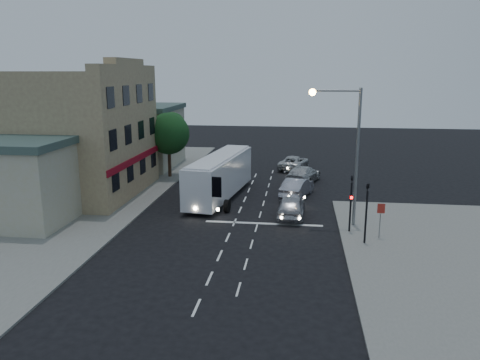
# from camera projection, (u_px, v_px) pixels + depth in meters

# --- Properties ---
(ground) EXTENTS (120.00, 120.00, 0.00)m
(ground) POSITION_uv_depth(u_px,v_px,m) (230.00, 232.00, 30.16)
(ground) COLOR black
(sidewalk_near) EXTENTS (12.00, 24.00, 0.12)m
(sidewalk_near) POSITION_uv_depth(u_px,v_px,m) (462.00, 267.00, 24.66)
(sidewalk_near) COLOR slate
(sidewalk_near) RESTS_ON ground
(sidewalk_far) EXTENTS (12.00, 50.00, 0.12)m
(sidewalk_far) POSITION_uv_depth(u_px,v_px,m) (92.00, 193.00, 39.49)
(sidewalk_far) COLOR slate
(sidewalk_far) RESTS_ON ground
(road_markings) EXTENTS (8.00, 30.55, 0.01)m
(road_markings) POSITION_uv_depth(u_px,v_px,m) (255.00, 217.00, 33.19)
(road_markings) COLOR silver
(road_markings) RESTS_ON ground
(tour_bus) EXTENTS (3.90, 11.69, 3.51)m
(tour_bus) POSITION_uv_depth(u_px,v_px,m) (220.00, 175.00, 37.99)
(tour_bus) COLOR silver
(tour_bus) RESTS_ON ground
(car_suv) EXTENTS (2.06, 4.71, 1.58)m
(car_suv) POSITION_uv_depth(u_px,v_px,m) (291.00, 206.00, 33.17)
(car_suv) COLOR #AEADB4
(car_suv) RESTS_ON ground
(car_sedan_a) EXTENTS (2.90, 5.03, 1.57)m
(car_sedan_a) POSITION_uv_depth(u_px,v_px,m) (297.00, 187.00, 38.49)
(car_sedan_a) COLOR #9E9EAC
(car_sedan_a) RESTS_ON ground
(car_sedan_b) EXTENTS (3.71, 5.92, 1.60)m
(car_sedan_b) POSITION_uv_depth(u_px,v_px,m) (303.00, 174.00, 43.33)
(car_sedan_b) COLOR #B6B6B6
(car_sedan_b) RESTS_ON ground
(car_sedan_c) EXTENTS (3.49, 5.57, 1.43)m
(car_sedan_c) POSITION_uv_depth(u_px,v_px,m) (294.00, 162.00, 49.41)
(car_sedan_c) COLOR #BDBDBD
(car_sedan_c) RESTS_ON ground
(traffic_signal_main) EXTENTS (0.25, 0.35, 4.10)m
(traffic_signal_main) POSITION_uv_depth(u_px,v_px,m) (351.00, 197.00, 29.41)
(traffic_signal_main) COLOR black
(traffic_signal_main) RESTS_ON sidewalk_near
(traffic_signal_side) EXTENTS (0.18, 0.15, 4.10)m
(traffic_signal_side) POSITION_uv_depth(u_px,v_px,m) (367.00, 206.00, 27.41)
(traffic_signal_side) COLOR black
(traffic_signal_side) RESTS_ON sidewalk_near
(regulatory_sign) EXTENTS (0.45, 0.12, 2.20)m
(regulatory_sign) POSITION_uv_depth(u_px,v_px,m) (381.00, 215.00, 28.40)
(regulatory_sign) COLOR slate
(regulatory_sign) RESTS_ON sidewalk_near
(streetlight) EXTENTS (3.32, 0.44, 9.00)m
(streetlight) POSITION_uv_depth(u_px,v_px,m) (348.00, 141.00, 30.07)
(streetlight) COLOR slate
(streetlight) RESTS_ON sidewalk_near
(main_building) EXTENTS (10.12, 12.00, 11.00)m
(main_building) POSITION_uv_depth(u_px,v_px,m) (77.00, 133.00, 38.46)
(main_building) COLOR #897154
(main_building) RESTS_ON sidewalk_far
(low_building_south) EXTENTS (7.40, 5.40, 5.70)m
(low_building_south) POSITION_uv_depth(u_px,v_px,m) (12.00, 182.00, 30.80)
(low_building_south) COLOR tan
(low_building_south) RESTS_ON sidewalk_far
(low_building_north) EXTENTS (9.40, 9.40, 6.50)m
(low_building_north) POSITION_uv_depth(u_px,v_px,m) (134.00, 135.00, 50.39)
(low_building_north) COLOR tan
(low_building_north) RESTS_ON sidewalk_far
(street_tree) EXTENTS (4.00, 4.00, 6.20)m
(street_tree) POSITION_uv_depth(u_px,v_px,m) (168.00, 132.00, 44.67)
(street_tree) COLOR black
(street_tree) RESTS_ON sidewalk_far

